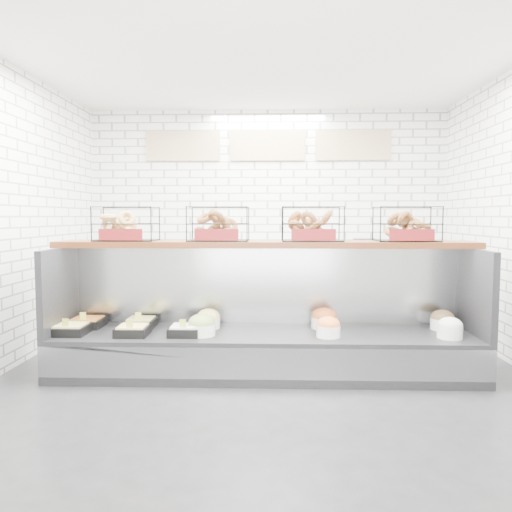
{
  "coord_description": "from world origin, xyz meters",
  "views": [
    {
      "loc": [
        0.07,
        -4.4,
        1.5
      ],
      "look_at": [
        -0.09,
        0.45,
        1.12
      ],
      "focal_mm": 35.0,
      "sensor_mm": 36.0,
      "label": 1
    }
  ],
  "objects": [
    {
      "name": "ground",
      "position": [
        0.0,
        0.0,
        0.0
      ],
      "size": [
        5.5,
        5.5,
        0.0
      ],
      "primitive_type": "plane",
      "color": "black",
      "rests_on": "ground"
    },
    {
      "name": "room_shell",
      "position": [
        0.0,
        0.6,
        2.06
      ],
      "size": [
        5.02,
        5.51,
        3.01
      ],
      "color": "white",
      "rests_on": "ground"
    },
    {
      "name": "display_case",
      "position": [
        -0.01,
        0.35,
        0.33
      ],
      "size": [
        4.0,
        0.9,
        1.2
      ],
      "color": "black",
      "rests_on": "ground"
    },
    {
      "name": "bagel_shelf",
      "position": [
        -0.01,
        0.52,
        1.38
      ],
      "size": [
        4.1,
        0.5,
        0.4
      ],
      "color": "#431E0E",
      "rests_on": "display_case"
    },
    {
      "name": "prep_counter",
      "position": [
        -0.0,
        2.43,
        0.47
      ],
      "size": [
        4.0,
        0.6,
        1.2
      ],
      "color": "#93969B",
      "rests_on": "ground"
    }
  ]
}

